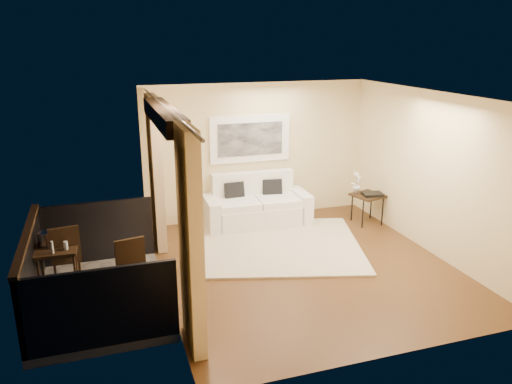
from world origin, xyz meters
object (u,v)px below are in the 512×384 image
balcony_chair_near (133,268)px  bistro_table (56,253)px  balcony_chair_far (65,252)px  side_table (368,197)px  orchid (357,181)px  sofa (256,206)px  ice_bucket (44,239)px

balcony_chair_near → bistro_table: bearing=133.7°
balcony_chair_far → balcony_chair_near: (0.88, -0.82, -0.02)m
side_table → orchid: (-0.17, 0.16, 0.29)m
orchid → bistro_table: (-5.46, -1.26, -0.23)m
sofa → balcony_chair_near: size_ratio=2.20×
orchid → balcony_chair_far: orchid is taller
ice_bucket → side_table: bearing=9.5°
bistro_table → balcony_chair_far: bearing=40.8°
balcony_chair_near → orchid: bearing=13.6°
sofa → bistro_table: sofa is taller
orchid → balcony_chair_far: (-5.34, -1.16, -0.26)m
sofa → side_table: sofa is taller
orchid → balcony_chair_far: bearing=-167.7°
balcony_chair_near → sofa: bearing=33.8°
bistro_table → ice_bucket: ice_bucket is taller
sofa → balcony_chair_far: sofa is taller
ice_bucket → sofa: bearing=23.7°
sofa → orchid: orchid is taller
side_table → balcony_chair_near: size_ratio=0.70×
sofa → bistro_table: bearing=-151.5°
sofa → side_table: 2.19m
balcony_chair_near → side_table: bearing=11.1°
side_table → balcony_chair_far: balcony_chair_far is taller
side_table → ice_bucket: ice_bucket is taller
side_table → ice_bucket: (-5.78, -0.96, 0.25)m
ice_bucket → balcony_chair_far: bearing=-8.3°
side_table → orchid: bearing=136.9°
orchid → sofa: bearing=165.2°
side_table → bistro_table: bearing=-169.0°
side_table → bistro_table: size_ratio=0.97×
sofa → side_table: size_ratio=3.12×
sofa → bistro_table: (-3.55, -1.76, 0.25)m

